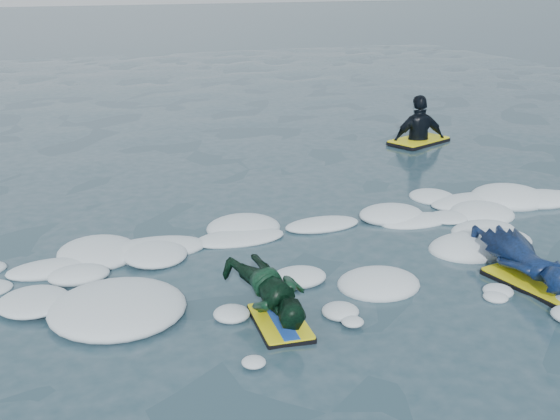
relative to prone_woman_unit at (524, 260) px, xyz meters
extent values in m
plane|color=#1A2B3E|center=(-2.88, 0.56, -0.21)|extent=(120.00, 120.00, 0.00)
cube|color=black|center=(0.00, -0.22, -0.17)|extent=(0.77, 1.15, 0.05)
cube|color=#FFF315|center=(0.00, -0.22, -0.14)|extent=(0.74, 1.12, 0.02)
imported|color=navy|center=(0.00, 0.03, 0.02)|extent=(0.82, 1.66, 0.38)
cube|color=black|center=(-2.76, -0.09, -0.18)|extent=(0.51, 0.85, 0.04)
cube|color=#FFF315|center=(-2.76, -0.09, -0.15)|extent=(0.49, 0.83, 0.01)
cube|color=blue|center=(-2.76, -0.09, -0.14)|extent=(0.21, 0.78, 0.00)
imported|color=#103D23|center=(-2.76, 0.11, 0.05)|extent=(0.65, 1.25, 0.46)
cube|color=black|center=(2.14, 5.63, -0.17)|extent=(1.33, 1.03, 0.06)
cube|color=#FFF315|center=(2.14, 5.63, -0.13)|extent=(1.29, 1.00, 0.02)
imported|color=black|center=(2.14, 5.63, -0.18)|extent=(1.08, 0.56, 1.76)
camera|label=1|loc=(-4.76, -5.43, 2.88)|focal=45.00mm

